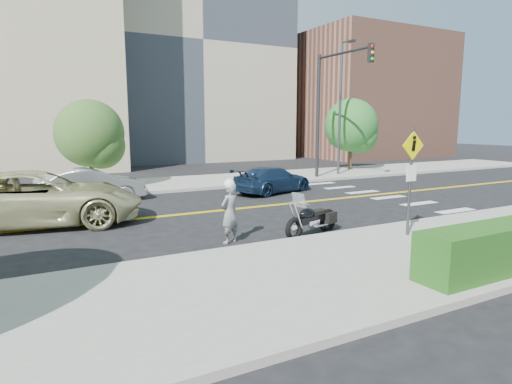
{
  "coord_description": "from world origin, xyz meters",
  "views": [
    {
      "loc": [
        -5.01,
        -14.61,
        3.22
      ],
      "look_at": [
        0.95,
        -3.37,
        1.2
      ],
      "focal_mm": 30.0,
      "sensor_mm": 36.0,
      "label": 1
    }
  ],
  "objects": [
    {
      "name": "parked_car_silver",
      "position": [
        -2.82,
        4.2,
        0.71
      ],
      "size": [
        4.37,
        1.75,
        1.41
      ],
      "primitive_type": "imported",
      "rotation": [
        0.0,
        0.0,
        1.63
      ],
      "color": "#989A9F",
      "rests_on": "ground"
    },
    {
      "name": "sidewalk_far",
      "position": [
        0.0,
        7.5,
        0.07
      ],
      "size": [
        60.0,
        5.0,
        0.15
      ],
      "primitive_type": "cube",
      "color": "#9E9B91",
      "rests_on": "ground_plane"
    },
    {
      "name": "sidewalk_near",
      "position": [
        0.0,
        -7.5,
        0.07
      ],
      "size": [
        60.0,
        5.0,
        0.15
      ],
      "primitive_type": "cube",
      "color": "#9E9B91",
      "rests_on": "ground_plane"
    },
    {
      "name": "ground_plane",
      "position": [
        0.0,
        0.0,
        0.0
      ],
      "size": [
        120.0,
        120.0,
        0.0
      ],
      "primitive_type": "plane",
      "color": "black",
      "rests_on": "ground"
    },
    {
      "name": "parked_car_blue",
      "position": [
        5.12,
        2.8,
        0.62
      ],
      "size": [
        4.59,
        2.93,
        1.24
      ],
      "primitive_type": "imported",
      "rotation": [
        0.0,
        0.0,
        1.87
      ],
      "color": "navy",
      "rests_on": "ground"
    },
    {
      "name": "traffic_light",
      "position": [
        10.0,
        5.08,
        4.67
      ],
      "size": [
        0.28,
        4.5,
        7.0
      ],
      "color": "black",
      "rests_on": "sidewalk_far"
    },
    {
      "name": "building_mid",
      "position": [
        8.0,
        26.0,
        10.0
      ],
      "size": [
        18.0,
        14.0,
        20.0
      ],
      "primitive_type": "cube",
      "color": "#A39984",
      "rests_on": "ground_plane"
    },
    {
      "name": "pedestrian_sign",
      "position": [
        4.2,
        -6.31,
        1.96
      ],
      "size": [
        0.78,
        0.08,
        3.0
      ],
      "color": "#4C4C51",
      "rests_on": "sidewalk_near"
    },
    {
      "name": "tree_far_a",
      "position": [
        -2.39,
        7.32,
        2.78
      ],
      "size": [
        3.22,
        3.22,
        4.4
      ],
      "rotation": [
        0.0,
        0.0,
        -0.03
      ],
      "color": "#382619",
      "rests_on": "ground"
    },
    {
      "name": "lamp_post",
      "position": [
        12.0,
        6.5,
        4.15
      ],
      "size": [
        0.16,
        0.16,
        8.0
      ],
      "primitive_type": "cylinder",
      "color": "#4C4C51",
      "rests_on": "sidewalk_far"
    },
    {
      "name": "motorcyclist",
      "position": [
        -0.31,
        -4.21,
        0.89
      ],
      "size": [
        0.72,
        0.62,
        1.78
      ],
      "rotation": [
        0.0,
        0.0,
        3.57
      ],
      "color": "#98989C",
      "rests_on": "ground"
    },
    {
      "name": "tree_far_b",
      "position": [
        14.45,
        8.31,
        3.16
      ],
      "size": [
        3.59,
        3.59,
        4.96
      ],
      "rotation": [
        0.0,
        0.0,
        0.26
      ],
      "color": "#382619",
      "rests_on": "ground"
    },
    {
      "name": "building_right",
      "position": [
        26.0,
        20.0,
        6.0
      ],
      "size": [
        14.0,
        12.0,
        12.0
      ],
      "primitive_type": "cube",
      "color": "#8C5947",
      "rests_on": "ground_plane"
    },
    {
      "name": "suv",
      "position": [
        -4.87,
        0.5,
        0.88
      ],
      "size": [
        6.77,
        3.96,
        1.77
      ],
      "primitive_type": "imported",
      "rotation": [
        0.0,
        0.0,
        1.4
      ],
      "color": "beige",
      "rests_on": "ground"
    },
    {
      "name": "motorcycle",
      "position": [
        2.21,
        -4.52,
        0.65
      ],
      "size": [
        2.25,
        1.21,
        1.31
      ],
      "primitive_type": null,
      "rotation": [
        0.0,
        0.0,
        0.27
      ],
      "color": "black",
      "rests_on": "ground"
    }
  ]
}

